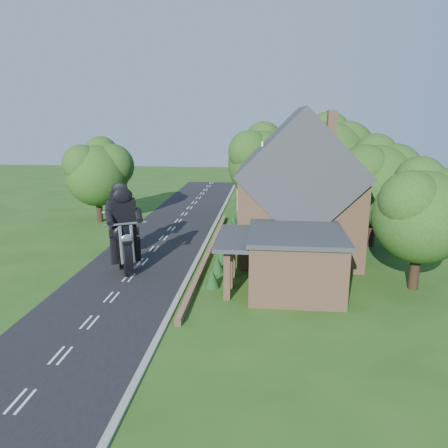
# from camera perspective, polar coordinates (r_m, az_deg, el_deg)

# --- Properties ---
(ground) EXTENTS (120.00, 120.00, 0.00)m
(ground) POSITION_cam_1_polar(r_m,az_deg,el_deg) (27.55, -12.34, -6.88)
(ground) COLOR #234A15
(ground) RESTS_ON ground
(road) EXTENTS (7.00, 80.00, 0.02)m
(road) POSITION_cam_1_polar(r_m,az_deg,el_deg) (27.54, -12.34, -6.86)
(road) COLOR black
(road) RESTS_ON ground
(kerb) EXTENTS (0.30, 80.00, 0.12)m
(kerb) POSITION_cam_1_polar(r_m,az_deg,el_deg) (26.65, -4.80, -7.18)
(kerb) COLOR gray
(kerb) RESTS_ON ground
(garden_wall) EXTENTS (0.30, 22.00, 0.40)m
(garden_wall) POSITION_cam_1_polar(r_m,az_deg,el_deg) (31.16, -1.95, -3.71)
(garden_wall) COLOR #9A6E4E
(garden_wall) RESTS_ON ground
(house) EXTENTS (9.54, 8.64, 10.24)m
(house) POSITION_cam_1_polar(r_m,az_deg,el_deg) (30.95, 9.70, 3.88)
(house) COLOR #9A6E4E
(house) RESTS_ON ground
(annex) EXTENTS (7.05, 5.94, 3.44)m
(annex) POSITION_cam_1_polar(r_m,az_deg,el_deg) (24.94, 9.01, -4.64)
(annex) COLOR #9A6E4E
(annex) RESTS_ON ground
(tree_annex_side) EXTENTS (5.64, 5.20, 7.48)m
(tree_annex_side) POSITION_cam_1_polar(r_m,az_deg,el_deg) (26.50, 25.04, 1.86)
(tree_annex_side) COLOR black
(tree_annex_side) RESTS_ON ground
(tree_house_right) EXTENTS (6.51, 6.00, 8.40)m
(tree_house_right) POSITION_cam_1_polar(r_m,az_deg,el_deg) (34.35, 19.84, 5.66)
(tree_house_right) COLOR black
(tree_house_right) RESTS_ON ground
(tree_behind_house) EXTENTS (7.81, 7.20, 10.08)m
(tree_behind_house) POSITION_cam_1_polar(r_m,az_deg,el_deg) (41.11, 14.11, 8.76)
(tree_behind_house) COLOR black
(tree_behind_house) RESTS_ON ground
(tree_behind_left) EXTENTS (6.94, 6.40, 9.16)m
(tree_behind_left) POSITION_cam_1_polar(r_m,az_deg,el_deg) (41.72, 5.58, 8.49)
(tree_behind_left) COLOR black
(tree_behind_left) RESTS_ON ground
(tree_far_road) EXTENTS (6.08, 5.60, 7.84)m
(tree_far_road) POSITION_cam_1_polar(r_m,az_deg,el_deg) (41.70, -15.74, 6.80)
(tree_far_road) COLOR black
(tree_far_road) RESTS_ON ground
(shrub_a) EXTENTS (0.90, 0.90, 1.10)m
(shrub_a) POSITION_cam_1_polar(r_m,az_deg,el_deg) (25.30, -1.53, -7.12)
(shrub_a) COLOR #103515
(shrub_a) RESTS_ON ground
(shrub_b) EXTENTS (0.90, 0.90, 1.10)m
(shrub_b) POSITION_cam_1_polar(r_m,az_deg,el_deg) (27.63, -0.87, -5.27)
(shrub_b) COLOR #103515
(shrub_b) RESTS_ON ground
(shrub_c) EXTENTS (0.90, 0.90, 1.10)m
(shrub_c) POSITION_cam_1_polar(r_m,az_deg,el_deg) (29.99, -0.32, -3.71)
(shrub_c) COLOR #103515
(shrub_c) RESTS_ON ground
(shrub_d) EXTENTS (0.90, 0.90, 1.10)m
(shrub_d) POSITION_cam_1_polar(r_m,az_deg,el_deg) (34.76, 0.57, -1.22)
(shrub_d) COLOR #103515
(shrub_d) RESTS_ON ground
(shrub_e) EXTENTS (0.90, 0.90, 1.10)m
(shrub_e) POSITION_cam_1_polar(r_m,az_deg,el_deg) (37.17, 0.92, -0.22)
(shrub_e) COLOR #103515
(shrub_e) RESTS_ON ground
(shrub_f) EXTENTS (0.90, 0.90, 1.10)m
(shrub_f) POSITION_cam_1_polar(r_m,az_deg,el_deg) (39.59, 1.23, 0.66)
(shrub_f) COLOR #103515
(shrub_f) RESTS_ON ground
(motorcycle_lead) EXTENTS (1.25, 1.74, 1.63)m
(motorcycle_lead) POSITION_cam_1_polar(r_m,az_deg,el_deg) (28.14, -12.70, -4.69)
(motorcycle_lead) COLOR black
(motorcycle_lead) RESTS_ON ground
(motorcycle_follow) EXTENTS (0.73, 1.72, 1.55)m
(motorcycle_follow) POSITION_cam_1_polar(r_m,az_deg,el_deg) (32.05, -13.02, -2.49)
(motorcycle_follow) COLOR black
(motorcycle_follow) RESTS_ON ground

